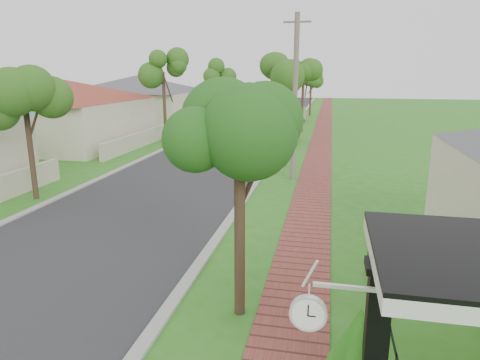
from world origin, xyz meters
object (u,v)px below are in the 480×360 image
Objects in this scene: parked_car_white at (295,115)px; utility_pole at (295,98)px; parked_car_red at (280,132)px; station_clock at (311,311)px; near_tree at (240,126)px; porch_post at (374,357)px.

utility_pole is at bearing -80.53° from parked_car_white.
parked_car_red is at bearing 99.87° from utility_pole.
near_tree is at bearing 117.82° from station_clock.
parked_car_red is 13.26m from parked_car_white.
station_clock is at bearing -155.28° from porch_post.
parked_car_red is at bearing 99.54° from porch_post.
porch_post is at bearing -46.18° from near_tree.
parked_car_red is at bearing 97.45° from station_clock.
utility_pole reaches higher than parked_car_red.
porch_post is at bearing -80.71° from utility_pole.
parked_car_red and parked_car_white have the same top height.
near_tree reaches higher than parked_car_white.
porch_post is 2.33× the size of station_clock.
porch_post is at bearing -68.56° from parked_car_red.
utility_pole is at bearing -68.23° from parked_car_red.
station_clock is (1.53, -2.90, -1.96)m from near_tree.
utility_pole reaches higher than parked_car_white.
station_clock is at bearing -84.29° from utility_pole.
parked_car_white is 0.92× the size of near_tree.
parked_car_white is 0.62× the size of utility_pole.
porch_post is 14.70m from utility_pole.
porch_post is 4.45m from near_tree.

